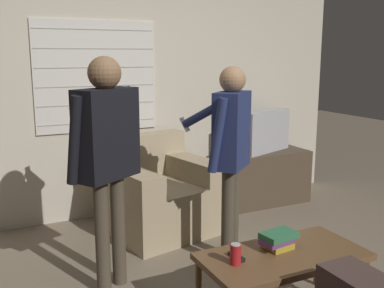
% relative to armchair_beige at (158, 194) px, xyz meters
% --- Properties ---
extents(wall_back, '(5.20, 0.08, 2.55)m').
position_rel_armchair_beige_xyz_m(wall_back, '(-0.18, 0.62, 0.94)').
color(wall_back, beige).
rests_on(wall_back, ground_plane).
extents(armchair_beige, '(1.11, 1.08, 0.88)m').
position_rel_armchair_beige_xyz_m(armchair_beige, '(0.00, 0.00, 0.00)').
color(armchair_beige, tan).
rests_on(armchair_beige, ground_plane).
extents(coffee_table, '(1.04, 0.53, 0.43)m').
position_rel_armchair_beige_xyz_m(coffee_table, '(0.17, -1.73, 0.04)').
color(coffee_table, brown).
rests_on(coffee_table, ground_plane).
extents(tv_stand, '(0.99, 0.49, 0.59)m').
position_rel_armchair_beige_xyz_m(tv_stand, '(1.36, 0.24, -0.05)').
color(tv_stand, '#4C3D2D').
rests_on(tv_stand, ground_plane).
extents(tv, '(0.74, 0.44, 0.46)m').
position_rel_armchair_beige_xyz_m(tv, '(1.36, 0.24, 0.47)').
color(tv, '#B2B2B7').
rests_on(tv, tv_stand).
extents(person_left_standing, '(0.55, 0.83, 1.64)m').
position_rel_armchair_beige_xyz_m(person_left_standing, '(-0.71, -0.89, 0.70)').
color(person_left_standing, '#4C4233').
rests_on(person_left_standing, ground_plane).
extents(person_right_standing, '(0.46, 0.74, 1.57)m').
position_rel_armchair_beige_xyz_m(person_right_standing, '(0.26, -0.89, 0.63)').
color(person_right_standing, '#4C4233').
rests_on(person_right_standing, ground_plane).
extents(book_stack, '(0.25, 0.18, 0.11)m').
position_rel_armchair_beige_xyz_m(book_stack, '(0.18, -1.65, 0.14)').
color(book_stack, gold).
rests_on(book_stack, coffee_table).
extents(soda_can, '(0.07, 0.07, 0.13)m').
position_rel_armchair_beige_xyz_m(soda_can, '(-0.18, -1.72, 0.15)').
color(soda_can, red).
rests_on(soda_can, coffee_table).
extents(spare_remote, '(0.05, 0.13, 0.02)m').
position_rel_armchair_beige_xyz_m(spare_remote, '(-0.13, -1.66, 0.10)').
color(spare_remote, black).
rests_on(spare_remote, coffee_table).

